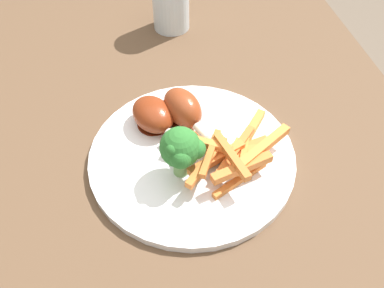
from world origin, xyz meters
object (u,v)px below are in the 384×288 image
(chicken_drumstick_far, at_px, (155,117))
(chicken_drumstick_near, at_px, (184,110))
(carrot_fries_pile, at_px, (233,153))
(broccoli_floret_front, at_px, (182,150))
(dining_table, at_px, (197,179))
(dinner_plate, at_px, (192,156))

(chicken_drumstick_far, bearing_deg, chicken_drumstick_near, -88.58)
(carrot_fries_pile, bearing_deg, broccoli_floret_front, 96.66)
(dining_table, xyz_separation_m, broccoli_floret_front, (-0.08, 0.04, 0.19))
(chicken_drumstick_far, bearing_deg, broccoli_floret_front, -165.62)
(chicken_drumstick_near, bearing_deg, broccoli_floret_front, 168.08)
(dining_table, distance_m, carrot_fries_pile, 0.17)
(dining_table, distance_m, chicken_drumstick_near, 0.16)
(dining_table, height_order, chicken_drumstick_far, chicken_drumstick_far)
(broccoli_floret_front, relative_size, carrot_fries_pile, 0.48)
(dinner_plate, xyz_separation_m, chicken_drumstick_far, (0.06, 0.04, 0.03))
(chicken_drumstick_near, height_order, chicken_drumstick_far, chicken_drumstick_near)
(dinner_plate, distance_m, broccoli_floret_front, 0.06)
(broccoli_floret_front, height_order, chicken_drumstick_far, broccoli_floret_front)
(dining_table, relative_size, carrot_fries_pile, 6.83)
(dinner_plate, bearing_deg, carrot_fries_pile, -113.55)
(broccoli_floret_front, xyz_separation_m, chicken_drumstick_far, (0.09, 0.02, -0.03))
(dinner_plate, bearing_deg, chicken_drumstick_near, -0.51)
(broccoli_floret_front, relative_size, chicken_drumstick_near, 0.64)
(carrot_fries_pile, relative_size, chicken_drumstick_near, 1.32)
(chicken_drumstick_far, bearing_deg, dining_table, -96.46)
(dinner_plate, xyz_separation_m, broccoli_floret_front, (-0.03, 0.02, 0.05))
(dining_table, bearing_deg, dinner_plate, 161.27)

